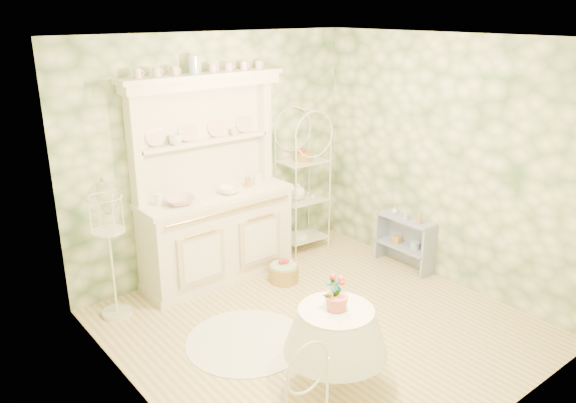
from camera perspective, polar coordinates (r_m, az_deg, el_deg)
floor at (r=5.60m, az=3.28°, el=-12.51°), size 3.60×3.60×0.00m
ceiling at (r=4.78m, az=3.91°, el=16.25°), size 3.60×3.60×0.00m
wall_left at (r=4.11m, az=-15.41°, el=-4.29°), size 3.60×3.60×0.00m
wall_right at (r=6.34m, az=15.75°, el=3.89°), size 3.60×3.60×0.00m
wall_back at (r=6.42m, az=-7.32°, el=4.65°), size 3.60×3.60×0.00m
wall_front at (r=3.99m, az=21.31°, el=-5.72°), size 3.60×3.60×0.00m
kitchen_dresser at (r=6.14m, az=-7.44°, el=2.00°), size 1.87×0.61×2.29m
bakers_rack at (r=6.99m, az=1.52°, el=1.61°), size 0.54×0.40×1.67m
side_shelf at (r=6.80m, az=11.78°, el=-4.19°), size 0.26×0.68×0.58m
round_table at (r=4.67m, az=4.78°, el=-15.23°), size 0.58×0.58×0.61m
birdcage_stand at (r=5.71m, az=-17.66°, el=-4.21°), size 0.37×0.37×1.53m
floor_basket at (r=6.38m, az=-0.44°, el=-7.26°), size 0.38×0.38×0.20m
lace_rug at (r=5.38m, az=-4.23°, el=-13.97°), size 1.26×1.26×0.01m
bowl_floral at (r=5.91m, az=-10.87°, el=-0.19°), size 0.37×0.37×0.07m
bowl_white at (r=6.17m, az=-5.98°, el=0.90°), size 0.27×0.27×0.07m
cup_left at (r=5.99m, az=-11.35°, el=5.95°), size 0.16×0.16×0.11m
cup_right at (r=6.35m, az=-5.52°, el=6.96°), size 0.10×0.10×0.08m
potted_geranium at (r=4.38m, az=4.64°, el=-9.39°), size 0.16×0.11×0.29m
bottle_amber at (r=6.53m, az=13.25°, el=-1.61°), size 0.07×0.07×0.15m
bottle_blue at (r=6.62m, az=11.97°, el=-1.49°), size 0.05×0.05×0.10m
bottle_glass at (r=6.78m, az=10.79°, el=-0.97°), size 0.09×0.09×0.09m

